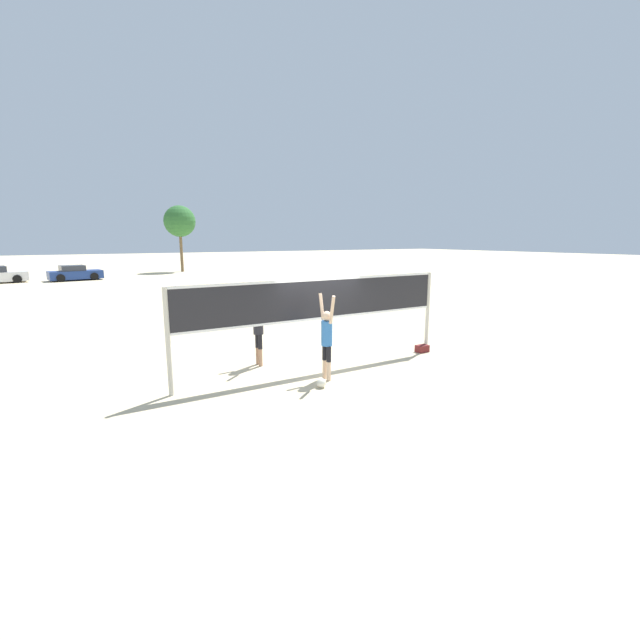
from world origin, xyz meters
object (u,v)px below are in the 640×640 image
(player_spiker, at_px, (327,335))
(tree_left_cluster, at_px, (180,222))
(volleyball_net, at_px, (320,305))
(gear_bag, at_px, (422,349))
(player_blocker, at_px, (258,325))
(parked_car_mid, at_px, (75,273))
(volleyball, at_px, (321,383))

(player_spiker, height_order, tree_left_cluster, tree_left_cluster)
(volleyball_net, distance_m, gear_bag, 4.03)
(tree_left_cluster, bearing_deg, player_blocker, -99.88)
(player_blocker, distance_m, parked_car_mid, 31.30)
(parked_car_mid, bearing_deg, volleyball_net, -89.72)
(player_spiker, bearing_deg, volleyball, 136.66)
(player_blocker, bearing_deg, gear_bag, 75.54)
(volleyball_net, bearing_deg, volleyball, -119.39)
(gear_bag, bearing_deg, tree_left_cluster, 87.91)
(player_spiker, relative_size, parked_car_mid, 0.51)
(volleyball_net, xyz_separation_m, player_spiker, (-0.31, -0.84, -0.62))
(player_spiker, distance_m, tree_left_cluster, 38.98)
(player_blocker, bearing_deg, parked_car_mid, -172.98)
(parked_car_mid, xyz_separation_m, tree_left_cluster, (10.16, 5.32, 4.67))
(gear_bag, distance_m, tree_left_cluster, 38.03)
(volleyball, height_order, tree_left_cluster, tree_left_cluster)
(volleyball_net, relative_size, player_spiker, 3.67)
(parked_car_mid, bearing_deg, volleyball, -91.28)
(gear_bag, bearing_deg, volleyball, -164.91)
(volleyball, xyz_separation_m, parked_car_mid, (-4.39, 33.53, 0.47))
(gear_bag, bearing_deg, volleyball_net, 178.34)
(player_spiker, xyz_separation_m, volleyball, (-0.42, -0.45, -1.03))
(player_spiker, bearing_deg, gear_bag, -79.49)
(volleyball_net, relative_size, tree_left_cluster, 1.15)
(volleyball, xyz_separation_m, gear_bag, (4.40, 1.19, -0.00))
(player_spiker, height_order, parked_car_mid, player_spiker)
(player_spiker, relative_size, volleyball, 9.61)
(player_spiker, distance_m, player_blocker, 2.25)
(volleyball, bearing_deg, player_spiker, 46.66)
(player_spiker, xyz_separation_m, player_blocker, (-0.99, 2.02, 0.02))
(volleyball, distance_m, tree_left_cluster, 39.61)
(player_blocker, distance_m, gear_bag, 5.23)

